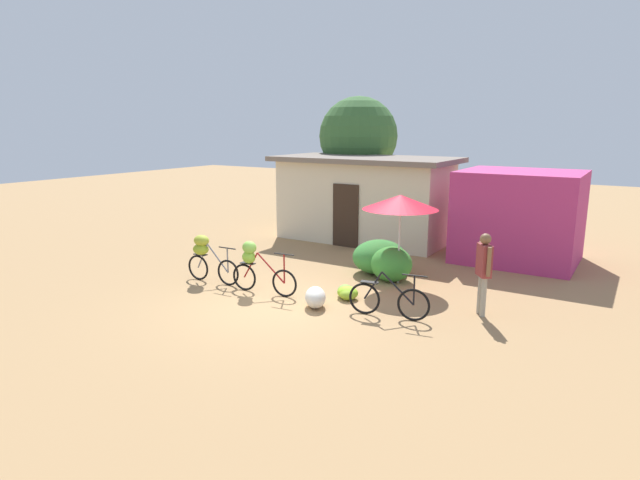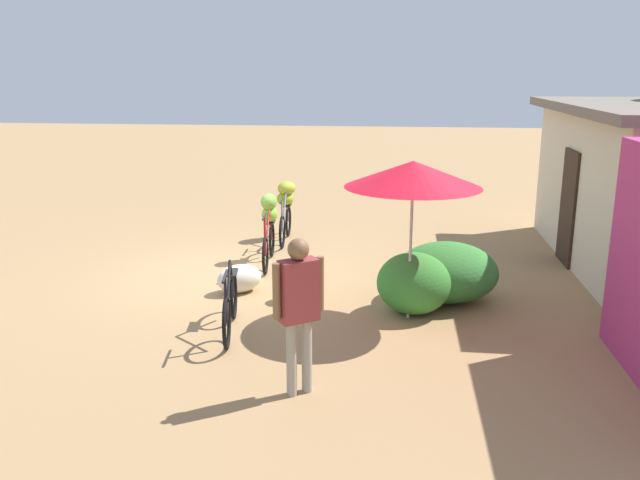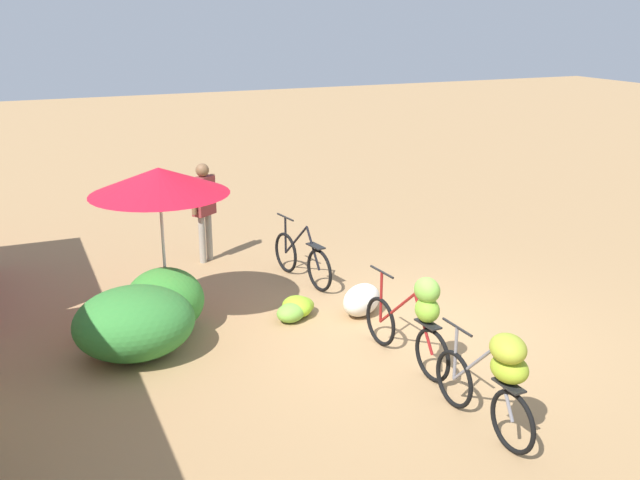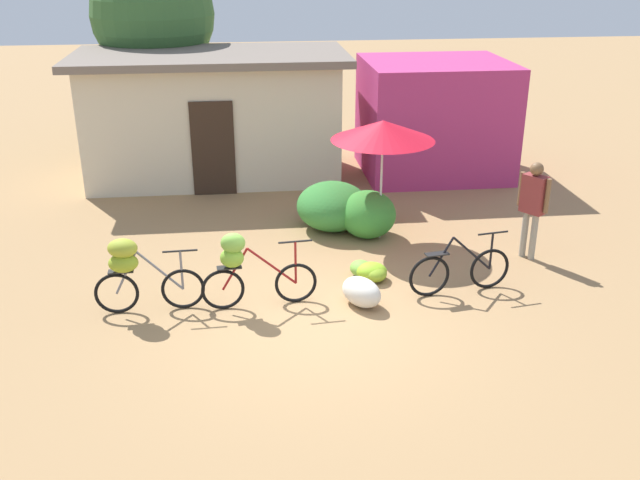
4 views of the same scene
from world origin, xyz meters
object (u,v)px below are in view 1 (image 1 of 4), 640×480
(building_low, at_px, (364,198))
(person_vendor, at_px, (484,265))
(bicycle_leftmost, at_px, (205,254))
(bicycle_center_loaded, at_px, (389,300))
(produce_sack, at_px, (315,297))
(shop_pink, at_px, (519,216))
(market_umbrella, at_px, (400,202))
(bicycle_near_pile, at_px, (256,264))
(tree_behind_building, at_px, (358,137))
(banana_pile_on_ground, at_px, (347,292))

(building_low, distance_m, person_vendor, 7.52)
(bicycle_leftmost, xyz_separation_m, bicycle_center_loaded, (4.89, 0.10, -0.35))
(bicycle_center_loaded, xyz_separation_m, produce_sack, (-1.58, -0.26, -0.14))
(shop_pink, xyz_separation_m, bicycle_center_loaded, (-1.17, -6.16, -0.92))
(market_umbrella, bearing_deg, building_low, 126.76)
(bicycle_near_pile, distance_m, person_vendor, 5.01)
(produce_sack, bearing_deg, market_umbrella, 73.27)
(building_low, xyz_separation_m, tree_behind_building, (-1.36, 2.07, 1.97))
(shop_pink, distance_m, tree_behind_building, 7.09)
(tree_behind_building, bearing_deg, bicycle_center_loaded, -58.37)
(tree_behind_building, height_order, banana_pile_on_ground, tree_behind_building)
(shop_pink, xyz_separation_m, bicycle_near_pile, (-4.46, -6.28, -0.60))
(produce_sack, bearing_deg, shop_pink, 66.82)
(bicycle_leftmost, bearing_deg, building_low, 80.84)
(tree_behind_building, distance_m, bicycle_center_loaded, 10.37)
(shop_pink, relative_size, tree_behind_building, 0.66)
(tree_behind_building, relative_size, banana_pile_on_ground, 6.90)
(bicycle_center_loaded, relative_size, banana_pile_on_ground, 2.36)
(shop_pink, distance_m, person_vendor, 5.04)
(tree_behind_building, relative_size, produce_sack, 6.94)
(building_low, bearing_deg, bicycle_center_loaded, -58.92)
(produce_sack, bearing_deg, bicycle_leftmost, 177.14)
(building_low, distance_m, bicycle_leftmost, 6.59)
(shop_pink, bearing_deg, tree_behind_building, 160.22)
(banana_pile_on_ground, bearing_deg, person_vendor, 10.35)
(market_umbrella, height_order, produce_sack, market_umbrella)
(bicycle_center_loaded, bearing_deg, shop_pink, 79.25)
(market_umbrella, distance_m, banana_pile_on_ground, 2.57)
(bicycle_near_pile, height_order, banana_pile_on_ground, bicycle_near_pile)
(bicycle_center_loaded, height_order, person_vendor, person_vendor)
(market_umbrella, bearing_deg, bicycle_leftmost, -149.46)
(market_umbrella, bearing_deg, bicycle_near_pile, -135.54)
(tree_behind_building, distance_m, person_vendor, 10.22)
(building_low, xyz_separation_m, person_vendor, (5.39, -5.24, -0.37))
(bicycle_center_loaded, bearing_deg, banana_pile_on_ground, 154.35)
(tree_behind_building, bearing_deg, produce_sack, -67.41)
(banana_pile_on_ground, xyz_separation_m, produce_sack, (-0.29, -0.88, 0.09))
(shop_pink, relative_size, bicycle_near_pile, 1.86)
(tree_behind_building, relative_size, bicycle_near_pile, 2.82)
(bicycle_near_pile, xyz_separation_m, bicycle_center_loaded, (3.29, 0.13, -0.32))
(tree_behind_building, relative_size, bicycle_leftmost, 3.06)
(tree_behind_building, xyz_separation_m, person_vendor, (6.75, -7.31, -2.34))
(shop_pink, xyz_separation_m, tree_behind_building, (-6.37, 2.29, 2.11))
(bicycle_near_pile, relative_size, person_vendor, 1.01)
(tree_behind_building, xyz_separation_m, bicycle_center_loaded, (5.20, -8.45, -3.03))
(bicycle_leftmost, distance_m, bicycle_center_loaded, 4.90)
(market_umbrella, bearing_deg, tree_behind_building, 125.62)
(building_low, height_order, tree_behind_building, tree_behind_building)
(bicycle_center_loaded, height_order, produce_sack, bicycle_center_loaded)
(market_umbrella, xyz_separation_m, person_vendor, (2.35, -1.17, -0.96))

